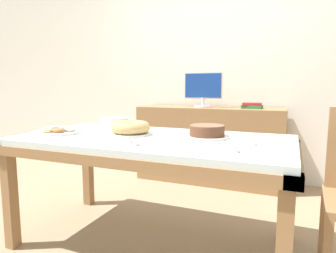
% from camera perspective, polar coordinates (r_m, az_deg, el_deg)
% --- Properties ---
extents(ground_plane, '(12.00, 12.00, 0.00)m').
position_cam_1_polar(ground_plane, '(2.18, -2.95, -21.23)').
color(ground_plane, '#997F60').
extents(wall_back, '(8.00, 0.10, 2.60)m').
position_cam_1_polar(wall_back, '(3.58, 9.34, 11.47)').
color(wall_back, silver).
rests_on(wall_back, ground).
extents(dining_table, '(1.78, 0.92, 0.73)m').
position_cam_1_polar(dining_table, '(1.95, -3.08, -4.39)').
color(dining_table, silver).
rests_on(dining_table, ground).
extents(sideboard, '(1.58, 0.44, 0.83)m').
position_cam_1_polar(sideboard, '(3.34, 7.83, -3.47)').
color(sideboard, olive).
rests_on(sideboard, ground).
extents(computer_monitor, '(0.42, 0.20, 0.38)m').
position_cam_1_polar(computer_monitor, '(3.30, 6.68, 6.96)').
color(computer_monitor, silver).
rests_on(computer_monitor, sideboard).
extents(book_stack, '(0.21, 0.16, 0.06)m').
position_cam_1_polar(book_stack, '(3.20, 15.71, 3.83)').
color(book_stack, '#2D6638').
rests_on(book_stack, sideboard).
extents(cake_chocolate_round, '(0.29, 0.29, 0.08)m').
position_cam_1_polar(cake_chocolate_round, '(1.92, 7.43, -1.01)').
color(cake_chocolate_round, silver).
rests_on(cake_chocolate_round, dining_table).
extents(cake_golden_bundt, '(0.29, 0.29, 0.09)m').
position_cam_1_polar(cake_golden_bundt, '(2.04, -7.12, -0.32)').
color(cake_golden_bundt, silver).
rests_on(cake_golden_bundt, dining_table).
extents(pastry_platter, '(0.35, 0.35, 0.04)m').
position_cam_1_polar(pastry_platter, '(2.25, -20.10, -0.73)').
color(pastry_platter, silver).
rests_on(pastry_platter, dining_table).
extents(plate_stack, '(0.21, 0.21, 0.09)m').
position_cam_1_polar(plate_stack, '(2.31, -10.17, 0.59)').
color(plate_stack, silver).
rests_on(plate_stack, dining_table).
extents(tealight_near_cakes, '(0.04, 0.04, 0.04)m').
position_cam_1_polar(tealight_near_cakes, '(1.71, 16.00, -3.23)').
color(tealight_near_cakes, silver).
rests_on(tealight_near_cakes, dining_table).
extents(tealight_centre, '(0.04, 0.04, 0.04)m').
position_cam_1_polar(tealight_centre, '(1.51, 12.79, -4.46)').
color(tealight_centre, silver).
rests_on(tealight_centre, dining_table).
extents(tealight_left_edge, '(0.04, 0.04, 0.04)m').
position_cam_1_polar(tealight_left_edge, '(1.75, -7.37, -2.71)').
color(tealight_left_edge, silver).
rests_on(tealight_left_edge, dining_table).
extents(tealight_right_edge, '(0.04, 0.04, 0.04)m').
position_cam_1_polar(tealight_right_edge, '(1.65, -6.12, -3.31)').
color(tealight_right_edge, silver).
rests_on(tealight_right_edge, dining_table).
extents(tealight_near_front, '(0.04, 0.04, 0.04)m').
position_cam_1_polar(tealight_near_front, '(2.58, -15.93, 0.35)').
color(tealight_near_front, silver).
rests_on(tealight_near_front, dining_table).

